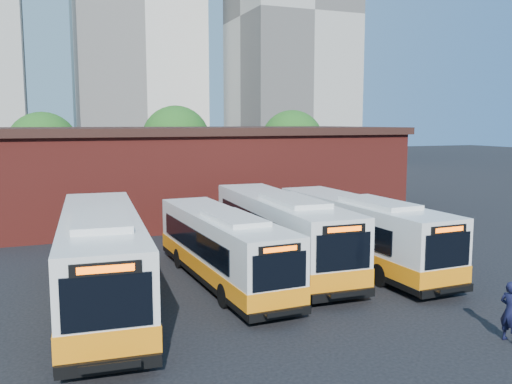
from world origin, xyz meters
name	(u,v)px	position (x,y,z in m)	size (l,w,h in m)	color
ground	(330,298)	(0.00, 0.00, 0.00)	(220.00, 220.00, 0.00)	black
bus_west	(101,262)	(-8.26, 2.44, 1.64)	(3.72, 13.45, 3.62)	silver
bus_midwest	(222,250)	(-3.20, 3.58, 1.40)	(2.82, 11.45, 3.09)	silver
bus_mideast	(281,233)	(0.14, 5.02, 1.57)	(3.07, 12.77, 3.45)	silver
bus_east	(359,234)	(3.69, 3.84, 1.50)	(2.86, 12.21, 3.30)	silver
transit_worker	(511,312)	(3.11, -5.69, 0.96)	(0.70, 0.46, 1.92)	black
depot_building	(194,171)	(0.00, 20.00, 3.26)	(28.60, 12.60, 6.40)	maroon
tree_west	(43,147)	(-10.00, 32.00, 4.64)	(6.00, 6.00, 7.65)	#382314
tree_mid	(176,140)	(2.00, 34.00, 5.08)	(6.56, 6.56, 8.36)	#382314
tree_east	(292,142)	(13.00, 31.00, 4.83)	(6.24, 6.24, 7.96)	#382314
tower_right	(290,17)	(30.00, 68.00, 24.34)	(18.00, 18.00, 49.20)	#B0ADA1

